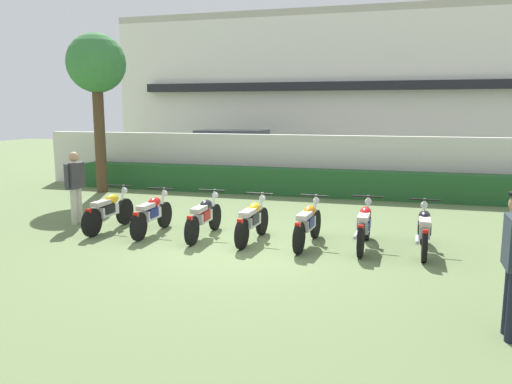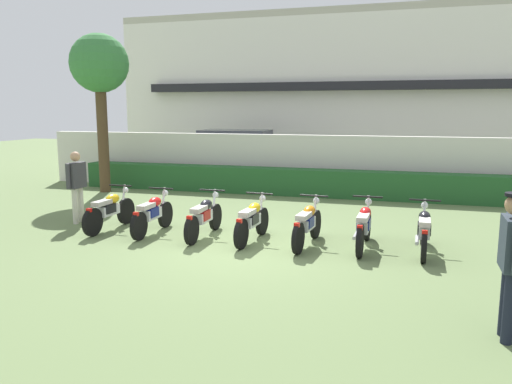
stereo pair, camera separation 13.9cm
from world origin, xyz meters
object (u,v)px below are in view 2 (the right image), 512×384
object	(u,v)px
motorcycle_in_row_1	(152,214)
motorcycle_in_row_2	(204,217)
motorcycle_in_row_3	(252,220)
motorcycle_in_row_0	(110,210)
inspector_person	(77,181)
tree_near_inspector	(99,68)
parked_car	(239,154)
motorcycle_in_row_5	(364,226)
motorcycle_in_row_6	(424,230)
motorcycle_in_row_4	(307,224)
officer_0	(512,253)

from	to	relation	value
motorcycle_in_row_1	motorcycle_in_row_2	size ratio (longest dim) A/B	0.94
motorcycle_in_row_1	motorcycle_in_row_3	xyz separation A→B (m)	(2.30, -0.03, -0.00)
motorcycle_in_row_0	inspector_person	world-z (taller)	inspector_person
tree_near_inspector	motorcycle_in_row_0	distance (m)	6.63
tree_near_inspector	inspector_person	xyz separation A→B (m)	(2.01, -4.23, -2.99)
motorcycle_in_row_0	motorcycle_in_row_3	distance (m)	3.40
tree_near_inspector	inspector_person	bearing A→B (deg)	-64.60
parked_car	tree_near_inspector	xyz separation A→B (m)	(-3.12, -4.73, 3.08)
parked_car	motorcycle_in_row_5	bearing A→B (deg)	-59.73
parked_car	motorcycle_in_row_6	xyz separation A→B (m)	(6.79, -9.30, -0.49)
parked_car	motorcycle_in_row_1	world-z (taller)	parked_car
motorcycle_in_row_4	officer_0	xyz separation A→B (m)	(3.05, -3.44, 0.61)
tree_near_inspector	motorcycle_in_row_1	distance (m)	7.24
tree_near_inspector	motorcycle_in_row_6	distance (m)	11.48
inspector_person	parked_car	bearing A→B (deg)	82.94
motorcycle_in_row_1	officer_0	distance (m)	7.39
motorcycle_in_row_5	inspector_person	xyz separation A→B (m)	(-6.78, 0.34, 0.57)
motorcycle_in_row_2	inspector_person	distance (m)	3.49
motorcycle_in_row_6	officer_0	xyz separation A→B (m)	(0.82, -3.56, 0.62)
motorcycle_in_row_5	motorcycle_in_row_6	bearing A→B (deg)	-88.15
motorcycle_in_row_2	motorcycle_in_row_3	bearing A→B (deg)	-94.00
motorcycle_in_row_1	motorcycle_in_row_6	world-z (taller)	motorcycle_in_row_1
tree_near_inspector	motorcycle_in_row_0	world-z (taller)	tree_near_inspector
motorcycle_in_row_3	motorcycle_in_row_6	bearing A→B (deg)	-83.83
motorcycle_in_row_5	officer_0	distance (m)	4.10
motorcycle_in_row_2	motorcycle_in_row_5	distance (m)	3.36
motorcycle_in_row_1	motorcycle_in_row_6	distance (m)	5.68
tree_near_inspector	parked_car	bearing A→B (deg)	56.65
motorcycle_in_row_5	officer_0	world-z (taller)	officer_0
motorcycle_in_row_6	motorcycle_in_row_0	bearing A→B (deg)	91.80
motorcycle_in_row_2	motorcycle_in_row_1	bearing A→B (deg)	92.14
motorcycle_in_row_0	motorcycle_in_row_1	world-z (taller)	motorcycle_in_row_0
parked_car	inspector_person	world-z (taller)	parked_car
inspector_person	motorcycle_in_row_3	bearing A→B (deg)	-5.92
motorcycle_in_row_1	motorcycle_in_row_3	size ratio (longest dim) A/B	1.01
inspector_person	officer_0	bearing A→B (deg)	-24.10
motorcycle_in_row_1	motorcycle_in_row_4	world-z (taller)	motorcycle_in_row_4
motorcycle_in_row_2	motorcycle_in_row_4	distance (m)	2.26
tree_near_inspector	motorcycle_in_row_4	xyz separation A→B (m)	(7.68, -4.69, -3.57)
motorcycle_in_row_4	motorcycle_in_row_5	bearing A→B (deg)	-78.79
motorcycle_in_row_4	motorcycle_in_row_2	bearing A→B (deg)	93.36
motorcycle_in_row_5	tree_near_inspector	bearing A→B (deg)	64.29
tree_near_inspector	motorcycle_in_row_3	distance (m)	8.80
motorcycle_in_row_2	inspector_person	xyz separation A→B (m)	(-3.42, 0.39, 0.58)
tree_near_inspector	officer_0	world-z (taller)	tree_near_inspector
tree_near_inspector	motorcycle_in_row_1	world-z (taller)	tree_near_inspector
motorcycle_in_row_4	motorcycle_in_row_5	distance (m)	1.11
motorcycle_in_row_6	inspector_person	size ratio (longest dim) A/B	1.11
motorcycle_in_row_3	officer_0	xyz separation A→B (m)	(4.20, -3.43, 0.62)
motorcycle_in_row_0	motorcycle_in_row_3	world-z (taller)	motorcycle_in_row_0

